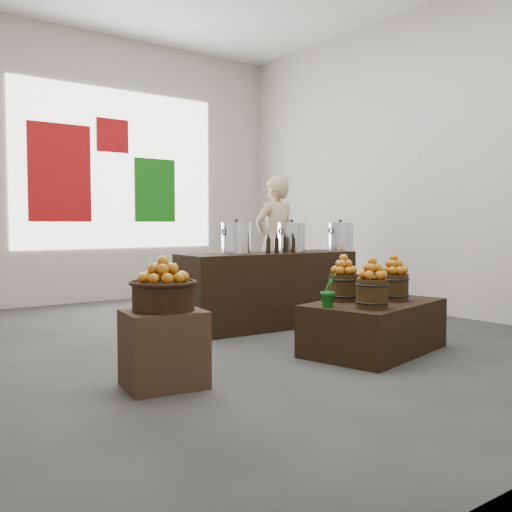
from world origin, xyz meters
TOP-DOWN VIEW (x-y plane):
  - ground at (0.00, 0.00)m, footprint 7.00×7.00m
  - back_wall at (0.00, 3.50)m, footprint 6.00×0.04m
  - back_opening at (0.30, 3.48)m, footprint 3.20×0.02m
  - deco_red_left at (-0.60, 3.47)m, footprint 0.90×0.04m
  - deco_green_right at (0.90, 3.47)m, footprint 0.70×0.04m
  - deco_red_upper at (0.20, 3.47)m, footprint 0.50×0.04m
  - crate at (-1.38, -1.17)m, footprint 0.61×0.53m
  - wicker_basket at (-1.38, -1.17)m, footprint 0.44×0.44m
  - apples_in_basket at (-1.38, -1.17)m, footprint 0.34×0.34m
  - display_table at (0.68, -1.31)m, footprint 1.48×1.09m
  - apple_bucket_front_left at (0.36, -1.57)m, footprint 0.27×0.27m
  - apples_in_bucket_front_left at (0.36, -1.57)m, footprint 0.20×0.20m
  - apple_bucket_front_right at (0.88, -1.37)m, footprint 0.27×0.27m
  - apples_in_bucket_front_right at (0.88, -1.37)m, footprint 0.20×0.20m
  - apple_bucket_rear at (0.50, -1.10)m, footprint 0.27×0.27m
  - apples_in_bucket_rear at (0.50, -1.10)m, footprint 0.20×0.20m
  - herb_garnish_right at (1.10, -1.06)m, footprint 0.31×0.28m
  - herb_garnish_left at (0.13, -1.29)m, footprint 0.17×0.15m
  - counter at (0.69, 0.28)m, footprint 2.10×0.78m
  - stock_pot_left at (0.27, 0.30)m, footprint 0.32×0.32m
  - stock_pot_center at (1.02, 0.26)m, footprint 0.32×0.32m
  - stock_pot_right at (1.77, 0.21)m, footprint 0.32×0.32m
  - oil_cruets at (0.68, 0.07)m, footprint 0.30×0.07m
  - shopper at (1.76, 1.47)m, footprint 0.67×0.44m

SIDE VIEW (x-z plane):
  - ground at x=0.00m, z-range 0.00..0.00m
  - display_table at x=0.68m, z-range 0.00..0.46m
  - crate at x=-1.38m, z-range 0.00..0.55m
  - counter at x=0.69m, z-range 0.00..0.84m
  - apple_bucket_front_left at x=0.36m, z-range 0.46..0.71m
  - apple_bucket_front_right at x=0.88m, z-range 0.46..0.71m
  - apple_bucket_rear at x=0.50m, z-range 0.46..0.71m
  - herb_garnish_left at x=0.13m, z-range 0.46..0.75m
  - herb_garnish_right at x=1.10m, z-range 0.46..0.76m
  - wicker_basket at x=-1.38m, z-range 0.55..0.75m
  - apples_in_bucket_front_left at x=0.36m, z-range 0.71..0.88m
  - apples_in_bucket_front_right at x=0.88m, z-range 0.71..0.88m
  - apples_in_bucket_rear at x=0.50m, z-range 0.71..0.88m
  - apples_in_basket at x=-1.38m, z-range 0.75..0.93m
  - shopper at x=1.76m, z-range 0.00..1.84m
  - oil_cruets at x=0.68m, z-range 0.84..1.08m
  - stock_pot_left at x=0.27m, z-range 0.84..1.16m
  - stock_pot_center at x=1.02m, z-range 0.84..1.16m
  - stock_pot_right at x=1.77m, z-range 0.84..1.16m
  - deco_green_right at x=0.90m, z-range 1.20..2.20m
  - deco_red_left at x=-0.60m, z-range 1.20..2.60m
  - back_wall at x=0.00m, z-range 0.00..4.00m
  - back_opening at x=0.30m, z-range 0.80..3.20m
  - deco_red_upper at x=0.20m, z-range 2.25..2.75m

